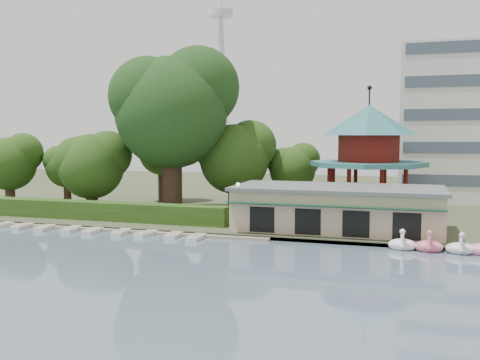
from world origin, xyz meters
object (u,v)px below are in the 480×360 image
at_px(boathouse, 337,208).
at_px(big_tree, 173,104).
at_px(dock, 96,228).
at_px(pavilion, 368,149).

relative_size(boathouse, big_tree, 1.01).
distance_m(dock, boathouse, 22.62).
bearing_deg(pavilion, boathouse, -101.28).
relative_size(boathouse, pavilion, 1.38).
bearing_deg(big_tree, pavilion, 10.34).
relative_size(dock, boathouse, 1.83).
bearing_deg(boathouse, dock, -167.76).
height_order(boathouse, pavilion, pavilion).
distance_m(dock, big_tree, 16.71).
distance_m(dock, pavilion, 29.14).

